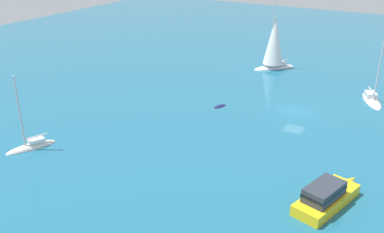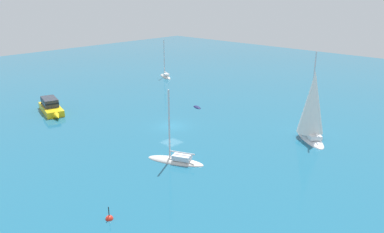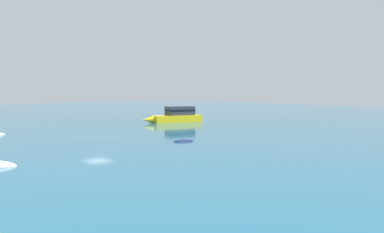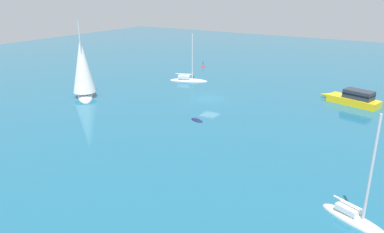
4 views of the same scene
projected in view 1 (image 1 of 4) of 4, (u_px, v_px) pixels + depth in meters
name	position (u px, v px, depth m)	size (l,w,h in m)	color
ground_plane	(296.00, 111.00, 55.04)	(160.00, 160.00, 0.00)	#1E607F
powerboat	(327.00, 196.00, 35.96)	(8.85, 4.35, 2.19)	yellow
dinghy	(220.00, 107.00, 56.55)	(2.20, 1.50, 0.43)	#191E4C
yacht	(274.00, 45.00, 70.76)	(6.99, 6.49, 11.83)	white
sloop	(372.00, 99.00, 58.40)	(6.96, 4.37, 8.75)	silver
yacht_1	(31.00, 146.00, 45.67)	(5.43, 3.25, 8.80)	silver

